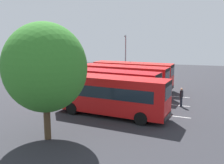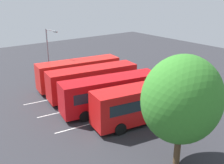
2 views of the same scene
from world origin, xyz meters
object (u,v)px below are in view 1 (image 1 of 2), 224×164
bus_far_left (110,94)px  depot_tree (45,68)px  street_lamp (125,55)px  pedestrian (181,96)px  bus_center_left (110,86)px  bus_center_right (124,79)px  bus_far_right (133,75)px

bus_far_left → depot_tree: 7.04m
street_lamp → pedestrian: bearing=26.9°
bus_center_left → street_lamp: 11.58m
bus_center_right → pedestrian: 7.04m
bus_far_right → pedestrian: bearing=-39.4°
bus_far_left → street_lamp: street_lamp is taller
bus_center_left → street_lamp: street_lamp is taller
bus_center_right → depot_tree: bearing=-90.0°
bus_center_right → pedestrian: size_ratio=5.52×
bus_center_left → pedestrian: (6.80, 0.84, -0.76)m
bus_center_left → street_lamp: (-1.02, 11.35, 2.05)m
bus_far_left → street_lamp: (-2.09, 14.99, 2.05)m
depot_tree → pedestrian: bearing=50.9°
pedestrian → depot_tree: depot_tree is taller
street_lamp → depot_tree: size_ratio=0.88×
pedestrian → bus_center_right: bearing=9.7°
bus_center_right → bus_far_left: bearing=-76.8°
bus_center_right → street_lamp: (-1.51, 7.48, 2.05)m
bus_far_right → street_lamp: bearing=122.9°
bus_center_right → pedestrian: bus_center_right is taller
depot_tree → bus_center_right: bearing=81.1°
bus_center_left → bus_center_right: (0.49, 3.87, 0.00)m
bus_far_right → bus_center_left: bearing=-88.3°
bus_far_left → depot_tree: (-2.66, -5.85, 2.89)m
bus_far_right → pedestrian: (5.98, -6.52, -0.76)m
pedestrian → depot_tree: size_ratio=0.24×
bus_far_right → depot_tree: 17.26m
bus_center_left → pedestrian: bus_center_left is taller
bus_center_right → depot_tree: size_ratio=1.32×
bus_far_right → bus_far_left: bearing=-80.6°
bus_far_left → bus_center_left: same height
pedestrian → street_lamp: 13.40m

